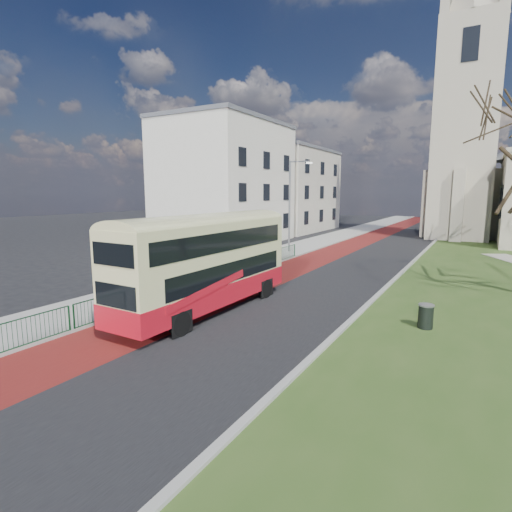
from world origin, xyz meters
The scene contains 12 objects.
ground centered at (0.00, 0.00, 0.00)m, with size 160.00×160.00×0.00m, color black.
road_carriageway centered at (1.50, 20.00, 0.01)m, with size 9.00×120.00×0.01m, color black.
bus_lane centered at (-1.20, 20.00, 0.01)m, with size 3.40×120.00×0.01m, color #591414.
pavement_west centered at (-5.00, 20.00, 0.06)m, with size 4.00×120.00×0.12m, color gray.
kerb_west centered at (-3.00, 20.00, 0.07)m, with size 0.25×120.00×0.13m, color #999993.
kerb_east centered at (6.10, 22.00, 0.07)m, with size 0.25×80.00×0.13m, color #999993.
pedestrian_railing centered at (-2.95, 4.00, 0.55)m, with size 0.07×24.00×1.12m.
street_block_near centered at (-14.00, 22.00, 6.51)m, with size 10.30×14.30×13.00m.
street_block_far centered at (-14.00, 38.00, 5.76)m, with size 10.30×16.30×11.50m.
streetlamp centered at (-4.35, 18.00, 4.59)m, with size 2.13×0.18×8.00m.
bus centered at (-0.08, -0.18, 2.44)m, with size 2.57×10.28×4.27m.
litter_bin centered at (8.91, 2.15, 0.53)m, with size 0.64×0.64×0.98m.
Camera 1 is at (10.62, -14.45, 5.40)m, focal length 28.00 mm.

